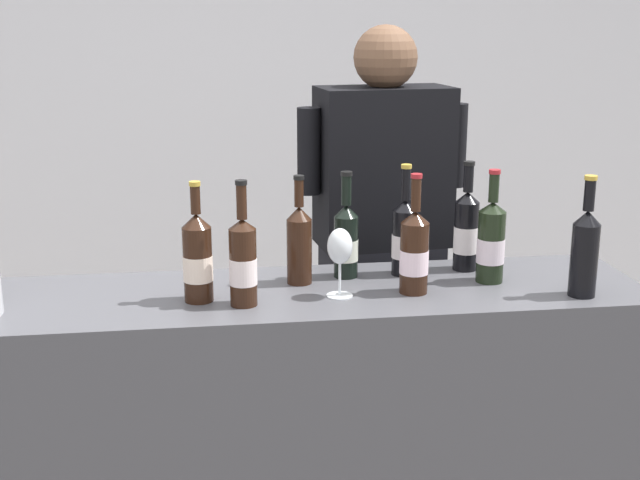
{
  "coord_description": "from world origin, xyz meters",
  "views": [
    {
      "loc": [
        -0.2,
        -2.28,
        1.69
      ],
      "look_at": [
        0.12,
        0.0,
        1.07
      ],
      "focal_mm": 46.96,
      "sensor_mm": 36.0,
      "label": 1
    }
  ],
  "objects": [
    {
      "name": "wall_back",
      "position": [
        0.0,
        2.6,
        1.4
      ],
      "size": [
        8.0,
        0.1,
        2.8
      ],
      "primitive_type": "cube",
      "color": "white",
      "rests_on": "ground_plane"
    },
    {
      "name": "counter",
      "position": [
        0.0,
        0.0,
        0.46
      ],
      "size": [
        2.14,
        0.5,
        0.92
      ],
      "primitive_type": "cube",
      "color": "#4C4C51",
      "rests_on": "ground_plane"
    },
    {
      "name": "wine_bottle_0",
      "position": [
        0.63,
        0.01,
        1.04
      ],
      "size": [
        0.08,
        0.08,
        0.34
      ],
      "color": "black",
      "rests_on": "counter"
    },
    {
      "name": "wine_bottle_1",
      "position": [
        0.59,
        0.14,
        1.04
      ],
      "size": [
        0.08,
        0.08,
        0.34
      ],
      "color": "black",
      "rests_on": "counter"
    },
    {
      "name": "wine_bottle_2",
      "position": [
        0.21,
        0.12,
        1.03
      ],
      "size": [
        0.07,
        0.07,
        0.32
      ],
      "color": "black",
      "rests_on": "counter"
    },
    {
      "name": "wine_bottle_3",
      "position": [
        0.85,
        -0.15,
        1.05
      ],
      "size": [
        0.08,
        0.08,
        0.35
      ],
      "color": "black",
      "rests_on": "counter"
    },
    {
      "name": "wine_bottle_4",
      "position": [
        0.38,
        -0.06,
        1.04
      ],
      "size": [
        0.08,
        0.08,
        0.35
      ],
      "color": "black",
      "rests_on": "counter"
    },
    {
      "name": "wine_bottle_5",
      "position": [
        -0.11,
        -0.1,
        1.04
      ],
      "size": [
        0.08,
        0.08,
        0.35
      ],
      "color": "black",
      "rests_on": "counter"
    },
    {
      "name": "wine_bottle_6",
      "position": [
        -0.23,
        -0.05,
        1.04
      ],
      "size": [
        0.08,
        0.08,
        0.34
      ],
      "color": "black",
      "rests_on": "counter"
    },
    {
      "name": "wine_bottle_7",
      "position": [
        0.07,
        0.08,
        1.04
      ],
      "size": [
        0.07,
        0.07,
        0.32
      ],
      "color": "black",
      "rests_on": "counter"
    },
    {
      "name": "wine_bottle_8",
      "position": [
        0.39,
        0.12,
        1.03
      ],
      "size": [
        0.08,
        0.08,
        0.34
      ],
      "color": "black",
      "rests_on": "counter"
    },
    {
      "name": "wine_glass",
      "position": [
        0.17,
        -0.06,
        1.05
      ],
      "size": [
        0.07,
        0.07,
        0.2
      ],
      "color": "silver",
      "rests_on": "counter"
    },
    {
      "name": "person_server",
      "position": [
        0.42,
        0.55,
        0.81
      ],
      "size": [
        0.61,
        0.29,
        1.66
      ],
      "color": "black",
      "rests_on": "ground_plane"
    }
  ]
}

